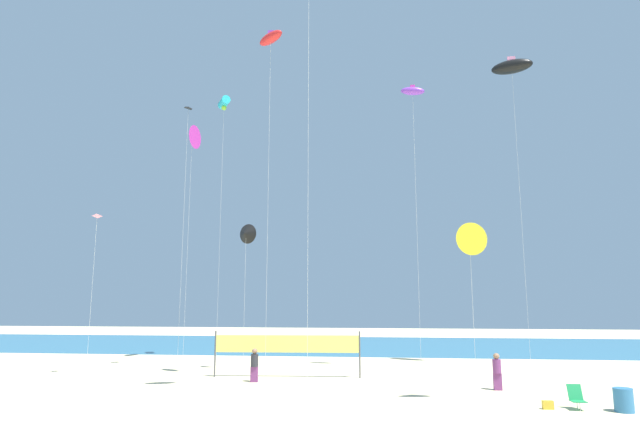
% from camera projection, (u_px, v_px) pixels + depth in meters
% --- Properties ---
extents(ocean_band, '(120.00, 20.00, 0.01)m').
position_uv_depth(ocean_band, '(355.00, 345.00, 46.81)').
color(ocean_band, teal).
rests_on(ocean_band, ground).
extents(beachgoer_plum_shirt, '(0.38, 0.38, 1.64)m').
position_uv_depth(beachgoer_plum_shirt, '(497.00, 370.00, 23.70)').
color(beachgoer_plum_shirt, '#7A3872').
rests_on(beachgoer_plum_shirt, ground).
extents(beachgoer_charcoal_shirt, '(0.37, 0.37, 1.64)m').
position_uv_depth(beachgoer_charcoal_shirt, '(254.00, 364.00, 26.02)').
color(beachgoer_charcoal_shirt, '#7A3872').
rests_on(beachgoer_charcoal_shirt, ground).
extents(folding_beach_chair, '(0.52, 0.65, 0.89)m').
position_uv_depth(folding_beach_chair, '(576.00, 396.00, 19.54)').
color(folding_beach_chair, '#1E8C4C').
rests_on(folding_beach_chair, ground).
extents(trash_barrel, '(0.67, 0.67, 0.85)m').
position_uv_depth(trash_barrel, '(624.00, 400.00, 19.05)').
color(trash_barrel, teal).
rests_on(trash_barrel, ground).
extents(volleyball_net, '(7.82, 0.51, 2.40)m').
position_uv_depth(volleyball_net, '(287.00, 346.00, 27.67)').
color(volleyball_net, '#4C4C51').
rests_on(volleyball_net, ground).
extents(beach_handbag, '(0.39, 0.20, 0.31)m').
position_uv_depth(beach_handbag, '(548.00, 405.00, 19.50)').
color(beach_handbag, gold).
rests_on(beach_handbag, ground).
extents(kite_pink_diamond, '(0.54, 0.54, 8.79)m').
position_uv_depth(kite_pink_diamond, '(97.00, 221.00, 28.66)').
color(kite_pink_diamond, silver).
rests_on(kite_pink_diamond, ground).
extents(kite_magenta_delta, '(0.74, 1.72, 16.18)m').
position_uv_depth(kite_magenta_delta, '(192.00, 137.00, 36.49)').
color(kite_magenta_delta, silver).
rests_on(kite_magenta_delta, ground).
extents(kite_red_inflatable, '(1.70, 1.39, 18.47)m').
position_uv_depth(kite_red_inflatable, '(271.00, 39.00, 27.99)').
color(kite_red_inflatable, silver).
rests_on(kite_red_inflatable, ground).
extents(kite_black_delta, '(1.24, 0.80, 8.52)m').
position_uv_depth(kite_black_delta, '(246.00, 234.00, 30.67)').
color(kite_black_delta, silver).
rests_on(kite_black_delta, ground).
extents(kite_yellow_delta, '(1.41, 0.72, 7.22)m').
position_uv_depth(kite_yellow_delta, '(470.00, 239.00, 21.50)').
color(kite_yellow_delta, silver).
rests_on(kite_yellow_delta, ground).
extents(kite_violet_inflatable, '(1.53, 0.67, 17.03)m').
position_uv_depth(kite_violet_inflatable, '(413.00, 92.00, 31.61)').
color(kite_violet_inflatable, silver).
rests_on(kite_violet_inflatable, ground).
extents(kite_black_inflatable, '(2.72, 1.87, 19.58)m').
position_uv_depth(kite_black_inflatable, '(512.00, 67.00, 33.37)').
color(kite_black_inflatable, silver).
rests_on(kite_black_inflatable, ground).
extents(kite_cyan_tube, '(1.21, 1.45, 18.56)m').
position_uv_depth(kite_cyan_tube, '(224.00, 103.00, 37.73)').
color(kite_cyan_tube, silver).
rests_on(kite_cyan_tube, ground).
extents(kite_black_diamond, '(0.57, 0.56, 15.90)m').
position_uv_depth(kite_black_diamond, '(188.00, 118.00, 31.93)').
color(kite_black_diamond, silver).
rests_on(kite_black_diamond, ground).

